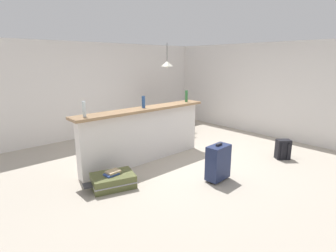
{
  "coord_description": "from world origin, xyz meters",
  "views": [
    {
      "loc": [
        -3.81,
        -3.7,
        2.04
      ],
      "look_at": [
        -0.09,
        0.43,
        0.66
      ],
      "focal_mm": 28.42,
      "sensor_mm": 36.0,
      "label": 1
    }
  ],
  "objects_px": {
    "suitcase_flat_olive": "(113,181)",
    "suitcase_upright_navy": "(218,162)",
    "dining_chair_near_partition": "(180,117)",
    "book_stack": "(112,173)",
    "backpack_black": "(283,149)",
    "bottle_clear": "(84,109)",
    "pendant_lamp": "(167,64)",
    "bottle_blue": "(143,102)",
    "bottle_green": "(186,96)",
    "dining_table": "(168,110)"
  },
  "relations": [
    {
      "from": "suitcase_flat_olive",
      "to": "suitcase_upright_navy",
      "type": "height_order",
      "value": "suitcase_upright_navy"
    },
    {
      "from": "backpack_black",
      "to": "bottle_clear",
      "type": "bearing_deg",
      "value": 152.85
    },
    {
      "from": "backpack_black",
      "to": "book_stack",
      "type": "bearing_deg",
      "value": 159.34
    },
    {
      "from": "bottle_green",
      "to": "book_stack",
      "type": "height_order",
      "value": "bottle_green"
    },
    {
      "from": "bottle_blue",
      "to": "suitcase_flat_olive",
      "type": "relative_size",
      "value": 0.26
    },
    {
      "from": "bottle_clear",
      "to": "pendant_lamp",
      "type": "distance_m",
      "value": 3.57
    },
    {
      "from": "bottle_blue",
      "to": "book_stack",
      "type": "distance_m",
      "value": 1.58
    },
    {
      "from": "bottle_blue",
      "to": "backpack_black",
      "type": "distance_m",
      "value": 3.1
    },
    {
      "from": "bottle_green",
      "to": "dining_table",
      "type": "height_order",
      "value": "bottle_green"
    },
    {
      "from": "suitcase_flat_olive",
      "to": "backpack_black",
      "type": "xyz_separation_m",
      "value": [
        3.36,
        -1.27,
        0.09
      ]
    },
    {
      "from": "dining_chair_near_partition",
      "to": "suitcase_upright_navy",
      "type": "distance_m",
      "value": 2.9
    },
    {
      "from": "dining_chair_near_partition",
      "to": "book_stack",
      "type": "distance_m",
      "value": 3.36
    },
    {
      "from": "bottle_green",
      "to": "dining_chair_near_partition",
      "type": "height_order",
      "value": "bottle_green"
    },
    {
      "from": "pendant_lamp",
      "to": "book_stack",
      "type": "distance_m",
      "value": 4.0
    },
    {
      "from": "pendant_lamp",
      "to": "suitcase_flat_olive",
      "type": "bearing_deg",
      "value": -146.12
    },
    {
      "from": "book_stack",
      "to": "backpack_black",
      "type": "bearing_deg",
      "value": -20.66
    },
    {
      "from": "dining_chair_near_partition",
      "to": "book_stack",
      "type": "relative_size",
      "value": 3.45
    },
    {
      "from": "bottle_blue",
      "to": "suitcase_flat_olive",
      "type": "distance_m",
      "value": 1.67
    },
    {
      "from": "bottle_blue",
      "to": "suitcase_flat_olive",
      "type": "xyz_separation_m",
      "value": [
        -1.09,
        -0.57,
        -1.13
      ]
    },
    {
      "from": "bottle_green",
      "to": "suitcase_flat_olive",
      "type": "height_order",
      "value": "bottle_green"
    },
    {
      "from": "pendant_lamp",
      "to": "book_stack",
      "type": "bearing_deg",
      "value": -146.15
    },
    {
      "from": "bottle_clear",
      "to": "bottle_blue",
      "type": "height_order",
      "value": "bottle_clear"
    },
    {
      "from": "pendant_lamp",
      "to": "backpack_black",
      "type": "xyz_separation_m",
      "value": [
        0.35,
        -3.29,
        -1.74
      ]
    },
    {
      "from": "backpack_black",
      "to": "suitcase_upright_navy",
      "type": "height_order",
      "value": "suitcase_upright_navy"
    },
    {
      "from": "suitcase_flat_olive",
      "to": "backpack_black",
      "type": "height_order",
      "value": "backpack_black"
    },
    {
      "from": "backpack_black",
      "to": "book_stack",
      "type": "distance_m",
      "value": 3.59
    },
    {
      "from": "pendant_lamp",
      "to": "dining_chair_near_partition",
      "type": "bearing_deg",
      "value": -90.11
    },
    {
      "from": "backpack_black",
      "to": "suitcase_flat_olive",
      "type": "bearing_deg",
      "value": 159.3
    },
    {
      "from": "suitcase_flat_olive",
      "to": "backpack_black",
      "type": "bearing_deg",
      "value": -20.7
    },
    {
      "from": "bottle_clear",
      "to": "suitcase_flat_olive",
      "type": "bearing_deg",
      "value": -73.35
    },
    {
      "from": "bottle_green",
      "to": "dining_chair_near_partition",
      "type": "relative_size",
      "value": 0.28
    },
    {
      "from": "bottle_green",
      "to": "book_stack",
      "type": "relative_size",
      "value": 0.96
    },
    {
      "from": "bottle_blue",
      "to": "suitcase_upright_navy",
      "type": "relative_size",
      "value": 0.35
    },
    {
      "from": "bottle_blue",
      "to": "bottle_green",
      "type": "xyz_separation_m",
      "value": [
        1.2,
        -0.01,
        0.01
      ]
    },
    {
      "from": "bottle_blue",
      "to": "dining_table",
      "type": "height_order",
      "value": "bottle_blue"
    },
    {
      "from": "dining_table",
      "to": "backpack_black",
      "type": "distance_m",
      "value": 3.34
    },
    {
      "from": "book_stack",
      "to": "pendant_lamp",
      "type": "bearing_deg",
      "value": 33.85
    },
    {
      "from": "bottle_clear",
      "to": "dining_table",
      "type": "xyz_separation_m",
      "value": [
        3.22,
        1.5,
        -0.61
      ]
    },
    {
      "from": "bottle_green",
      "to": "pendant_lamp",
      "type": "height_order",
      "value": "pendant_lamp"
    },
    {
      "from": "bottle_blue",
      "to": "suitcase_upright_navy",
      "type": "bearing_deg",
      "value": -75.59
    },
    {
      "from": "bottle_green",
      "to": "backpack_black",
      "type": "xyz_separation_m",
      "value": [
        1.06,
        -1.83,
        -1.05
      ]
    },
    {
      "from": "dining_table",
      "to": "book_stack",
      "type": "height_order",
      "value": "dining_table"
    },
    {
      "from": "bottle_blue",
      "to": "bottle_green",
      "type": "relative_size",
      "value": 0.9
    },
    {
      "from": "dining_table",
      "to": "book_stack",
      "type": "relative_size",
      "value": 4.08
    },
    {
      "from": "pendant_lamp",
      "to": "suitcase_flat_olive",
      "type": "distance_m",
      "value": 4.06
    },
    {
      "from": "suitcase_upright_navy",
      "to": "bottle_blue",
      "type": "bearing_deg",
      "value": 104.41
    },
    {
      "from": "dining_chair_near_partition",
      "to": "backpack_black",
      "type": "bearing_deg",
      "value": -82.77
    },
    {
      "from": "bottle_green",
      "to": "suitcase_upright_navy",
      "type": "xyz_separation_m",
      "value": [
        -0.8,
        -1.56,
        -0.92
      ]
    },
    {
      "from": "pendant_lamp",
      "to": "bottle_green",
      "type": "bearing_deg",
      "value": -116.2
    },
    {
      "from": "backpack_black",
      "to": "pendant_lamp",
      "type": "bearing_deg",
      "value": 96.01
    }
  ]
}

